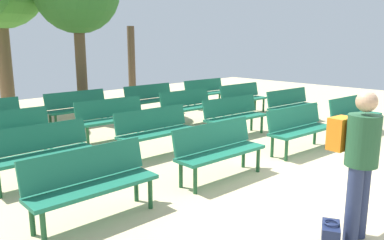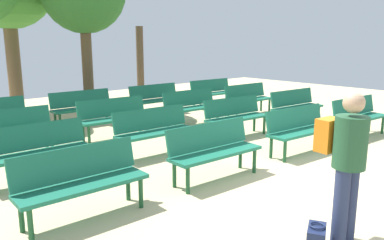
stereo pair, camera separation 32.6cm
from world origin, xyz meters
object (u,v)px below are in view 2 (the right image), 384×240
(bench_r0_c0, at_px, (81,178))
(bench_r2_c2, at_px, (192,105))
(bench_r0_c2, at_px, (299,127))
(bench_r2_c0, at_px, (9,129))
(bench_r1_c0, at_px, (38,148))
(bench_r3_c2, at_px, (156,98))
(bench_r1_c3, at_px, (295,105))
(bench_r2_c3, at_px, (248,97))
(bench_r0_c3, at_px, (358,114))
(bench_r0_c1, at_px, (213,148))
(bench_r1_c2, at_px, (235,114))
(tree_1, at_px, (140,61))
(handbag, at_px, (316,238))
(bench_r3_c3, at_px, (212,91))
(bench_r2_c1, at_px, (114,116))
(bench_r3_c1, at_px, (83,106))
(visitor_with_backpack, at_px, (346,159))
(bench_r1_c1, at_px, (154,128))

(bench_r0_c0, bearing_deg, bench_r2_c2, 35.69)
(bench_r0_c2, relative_size, bench_r2_c0, 1.00)
(bench_r1_c0, height_order, bench_r3_c2, same)
(bench_r1_c3, distance_m, bench_r2_c3, 1.66)
(bench_r0_c3, distance_m, bench_r1_c3, 1.71)
(bench_r0_c1, bearing_deg, bench_r1_c2, 37.57)
(tree_1, height_order, handbag, tree_1)
(bench_r3_c3, bearing_deg, bench_r0_c3, -90.55)
(bench_r1_c2, bearing_deg, bench_r3_c2, 91.64)
(bench_r0_c3, height_order, bench_r3_c3, same)
(bench_r0_c2, height_order, bench_r3_c3, same)
(bench_r0_c3, height_order, bench_r2_c0, same)
(bench_r0_c0, height_order, bench_r1_c0, same)
(bench_r2_c1, bearing_deg, bench_r0_c1, -88.47)
(bench_r2_c0, xyz_separation_m, bench_r3_c2, (4.46, 1.37, 0.00))
(bench_r0_c0, height_order, bench_r3_c1, same)
(bench_r2_c3, xyz_separation_m, bench_r3_c3, (0.17, 1.63, 0.00))
(visitor_with_backpack, bearing_deg, bench_r0_c1, -92.92)
(bench_r1_c0, height_order, bench_r1_c2, same)
(bench_r0_c3, height_order, bench_r2_c3, same)
(bench_r1_c3, bearing_deg, bench_r2_c0, 166.91)
(bench_r1_c3, height_order, bench_r3_c2, same)
(bench_r1_c0, bearing_deg, bench_r2_c3, 12.97)
(bench_r0_c3, distance_m, bench_r3_c3, 5.00)
(bench_r1_c0, distance_m, bench_r3_c1, 3.94)
(bench_r2_c2, relative_size, handbag, 4.43)
(bench_r0_c1, xyz_separation_m, handbag, (-0.72, -2.23, -0.37))
(bench_r1_c0, distance_m, bench_r3_c2, 5.45)
(bench_r1_c2, distance_m, bench_r3_c1, 3.95)
(bench_r3_c3, bearing_deg, tree_1, 94.79)
(bench_r0_c1, bearing_deg, bench_r0_c2, 0.28)
(bench_r1_c2, bearing_deg, bench_r2_c1, 145.68)
(bench_r0_c1, height_order, bench_r1_c0, same)
(bench_r1_c2, bearing_deg, bench_r3_c1, 125.55)
(bench_r2_c2, xyz_separation_m, bench_r3_c2, (0.08, 1.64, 0.00))
(bench_r0_c0, bearing_deg, bench_r1_c1, 36.54)
(bench_r2_c1, relative_size, bench_r2_c3, 1.01)
(bench_r0_c0, relative_size, bench_r3_c1, 1.00)
(bench_r1_c2, height_order, bench_r2_c1, same)
(bench_r2_c3, height_order, handbag, bench_r2_c3)
(bench_r0_c1, relative_size, bench_r0_c3, 0.99)
(bench_r2_c0, bearing_deg, bench_r3_c1, 38.14)
(bench_r0_c0, height_order, bench_r0_c2, same)
(bench_r3_c2, relative_size, bench_r3_c3, 0.99)
(bench_r2_c1, bearing_deg, bench_r1_c0, -141.55)
(bench_r2_c1, relative_size, handbag, 4.46)
(bench_r0_c1, distance_m, handbag, 2.37)
(bench_r1_c1, distance_m, bench_r1_c2, 2.19)
(bench_r1_c3, bearing_deg, bench_r3_c2, 124.45)
(bench_r2_c2, bearing_deg, bench_r2_c1, -179.98)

